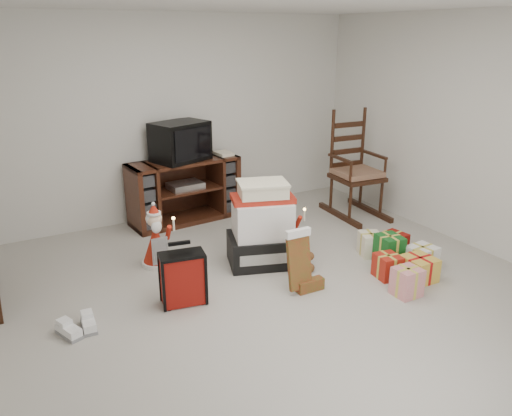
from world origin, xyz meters
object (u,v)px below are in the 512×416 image
Objects in this scene: tv_stand at (185,191)px; red_suitcase at (183,279)px; mrs_claus_figurine at (156,242)px; sneaker_pair at (79,327)px; gift_cluster at (397,257)px; rocking_chair at (353,178)px; santa_figurine at (286,231)px; crt_television at (180,142)px; gift_pile at (262,229)px; teddy_bear at (299,256)px.

red_suitcase is at bearing -117.10° from tv_stand.
sneaker_pair is (-0.95, -0.89, -0.21)m from mrs_claus_figurine.
gift_cluster is (3.02, -0.39, 0.09)m from sneaker_pair.
tv_stand reaches higher than red_suitcase.
rocking_chair is 2.76m from mrs_claus_figurine.
santa_figurine is 0.57× the size of gift_cluster.
santa_figurine reaches higher than sneaker_pair.
gift_cluster is (0.75, -0.91, -0.11)m from santa_figurine.
tv_stand reaches higher than mrs_claus_figurine.
crt_television is (0.76, 1.94, 0.78)m from red_suitcase.
sneaker_pair is (-1.91, -0.39, -0.33)m from gift_pile.
gift_pile is 0.76× the size of gift_cluster.
rocking_chair is 3.02m from red_suitcase.
red_suitcase is (-1.01, -0.38, -0.13)m from gift_pile.
rocking_chair is 1.87× the size of crt_television.
gift_cluster is (1.11, -0.79, -0.24)m from gift_pile.
red_suitcase is 1.27m from teddy_bear.
sneaker_pair is at bearing -167.20° from santa_figurine.
tv_stand is 1.88× the size of crt_television.
tv_stand reaches higher than teddy_bear.
tv_stand is at bearing 161.90° from rocking_chair.
crt_television is (-0.50, 1.87, 0.87)m from teddy_bear.
crt_television is (0.71, 1.06, 0.77)m from mrs_claus_figurine.
mrs_claus_figurine is (-1.33, 0.38, 0.01)m from santa_figurine.
red_suitcase reaches higher than sneaker_pair.
gift_pile reaches higher than tv_stand.
red_suitcase reaches higher than teddy_bear.
mrs_claus_figurine is at bearing -170.65° from rocking_chair.
red_suitcase is 0.88× the size of santa_figurine.
red_suitcase is at bearing -141.36° from gift_pile.
santa_figurine is at bearing -152.10° from rocking_chair.
crt_television is at bearing 120.13° from gift_cluster.
teddy_bear is at bearing 151.08° from gift_cluster.
red_suitcase reaches higher than gift_cluster.
red_suitcase is at bearing 169.03° from gift_cluster.
santa_figurine is 2.02× the size of sneaker_pair.
tv_stand reaches higher than sneaker_pair.
teddy_bear is (1.26, 0.06, -0.09)m from red_suitcase.
rocking_chair reaches higher than red_suitcase.
gift_cluster is at bearing -65.54° from tv_stand.
gift_pile reaches higher than gift_cluster.
crt_television is at bearing 162.35° from rocking_chair.
crt_television is (-0.03, -0.01, 0.63)m from tv_stand.
gift_pile reaches higher than santa_figurine.
mrs_claus_figurine is at bearing 164.15° from santa_figurine.
mrs_claus_figurine is at bearing -129.67° from tv_stand.
teddy_bear is 0.31× the size of gift_cluster.
sneaker_pair is 0.42× the size of crt_television.
crt_television reaches higher than santa_figurine.
gift_cluster is (1.34, -2.36, -0.26)m from tv_stand.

